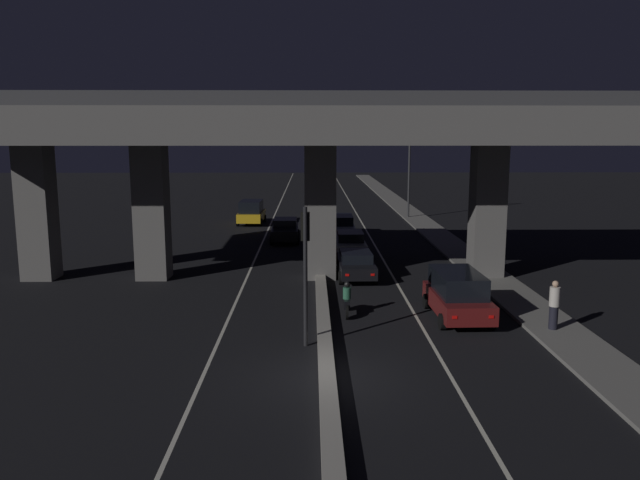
# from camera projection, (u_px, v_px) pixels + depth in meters

# --- Properties ---
(ground_plane) EXTENTS (200.00, 200.00, 0.00)m
(ground_plane) POSITION_uv_depth(u_px,v_px,m) (327.00, 378.00, 18.48)
(ground_plane) COLOR black
(lane_line_left_inner) EXTENTS (0.12, 126.00, 0.00)m
(lane_line_left_inner) POSITION_uv_depth(u_px,v_px,m) (273.00, 219.00, 52.92)
(lane_line_left_inner) COLOR beige
(lane_line_left_inner) RESTS_ON ground_plane
(lane_line_right_inner) EXTENTS (0.12, 126.00, 0.00)m
(lane_line_right_inner) POSITION_uv_depth(u_px,v_px,m) (360.00, 219.00, 53.03)
(lane_line_right_inner) COLOR beige
(lane_line_right_inner) RESTS_ON ground_plane
(median_divider) EXTENTS (0.50, 126.00, 0.30)m
(median_divider) POSITION_uv_depth(u_px,v_px,m) (316.00, 217.00, 52.95)
(median_divider) COLOR gray
(median_divider) RESTS_ON ground_plane
(sidewalk_right) EXTENTS (2.18, 126.00, 0.13)m
(sidewalk_right) POSITION_uv_depth(u_px,v_px,m) (432.00, 231.00, 46.19)
(sidewalk_right) COLOR slate
(sidewalk_right) RESTS_ON ground_plane
(elevated_overpass) EXTENTS (33.20, 9.33, 9.19)m
(elevated_overpass) POSITION_uv_depth(u_px,v_px,m) (313.00, 136.00, 30.21)
(elevated_overpass) COLOR #5B5956
(elevated_overpass) RESTS_ON ground_plane
(traffic_light_left_of_median) EXTENTS (0.30, 0.49, 4.77)m
(traffic_light_left_of_median) POSITION_uv_depth(u_px,v_px,m) (305.00, 251.00, 20.82)
(traffic_light_left_of_median) COLOR black
(traffic_light_left_of_median) RESTS_ON ground_plane
(street_lamp) EXTENTS (2.08, 0.32, 8.65)m
(street_lamp) POSITION_uv_depth(u_px,v_px,m) (406.00, 159.00, 52.58)
(street_lamp) COLOR #2D2D30
(street_lamp) RESTS_ON ground_plane
(car_dark_red_lead) EXTENTS (2.12, 4.40, 1.84)m
(car_dark_red_lead) POSITION_uv_depth(u_px,v_px,m) (457.00, 294.00, 24.33)
(car_dark_red_lead) COLOR #591414
(car_dark_red_lead) RESTS_ON ground_plane
(car_black_second) EXTENTS (1.96, 4.59, 1.37)m
(car_black_second) POSITION_uv_depth(u_px,v_px,m) (355.00, 263.00, 31.25)
(car_black_second) COLOR black
(car_black_second) RESTS_ON ground_plane
(car_silver_third) EXTENTS (1.85, 4.49, 1.49)m
(car_silver_third) POSITION_uv_depth(u_px,v_px,m) (350.00, 243.00, 36.76)
(car_silver_third) COLOR gray
(car_silver_third) RESTS_ON ground_plane
(car_silver_fourth) EXTENTS (1.87, 4.69, 1.49)m
(car_silver_fourth) POSITION_uv_depth(u_px,v_px,m) (342.00, 225.00, 44.03)
(car_silver_fourth) COLOR gray
(car_silver_fourth) RESTS_ON ground_plane
(car_black_lead_oncoming) EXTENTS (1.95, 4.44, 1.50)m
(car_black_lead_oncoming) POSITION_uv_depth(u_px,v_px,m) (285.00, 230.00, 42.02)
(car_black_lead_oncoming) COLOR black
(car_black_lead_oncoming) RESTS_ON ground_plane
(car_taxi_yellow_second_oncoming) EXTENTS (2.14, 4.06, 1.90)m
(car_taxi_yellow_second_oncoming) POSITION_uv_depth(u_px,v_px,m) (251.00, 212.00, 49.90)
(car_taxi_yellow_second_oncoming) COLOR gold
(car_taxi_yellow_second_oncoming) RESTS_ON ground_plane
(motorcycle_black_filtering_near) EXTENTS (0.33, 1.82, 1.36)m
(motorcycle_black_filtering_near) POSITION_uv_depth(u_px,v_px,m) (347.00, 301.00, 24.81)
(motorcycle_black_filtering_near) COLOR black
(motorcycle_black_filtering_near) RESTS_ON ground_plane
(motorcycle_white_filtering_mid) EXTENTS (0.34, 1.94, 1.45)m
(motorcycle_white_filtering_mid) POSITION_uv_depth(u_px,v_px,m) (335.00, 264.00, 31.67)
(motorcycle_white_filtering_mid) COLOR black
(motorcycle_white_filtering_mid) RESTS_ON ground_plane
(motorcycle_red_filtering_far) EXTENTS (0.33, 1.75, 1.48)m
(motorcycle_red_filtering_far) POSITION_uv_depth(u_px,v_px,m) (332.00, 237.00, 39.88)
(motorcycle_red_filtering_far) COLOR black
(motorcycle_red_filtering_far) RESTS_ON ground_plane
(pedestrian_on_sidewalk) EXTENTS (0.37, 0.37, 1.80)m
(pedestrian_on_sidewalk) POSITION_uv_depth(u_px,v_px,m) (554.00, 305.00, 22.53)
(pedestrian_on_sidewalk) COLOR black
(pedestrian_on_sidewalk) RESTS_ON sidewalk_right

